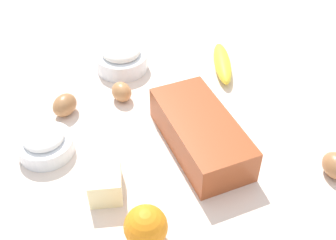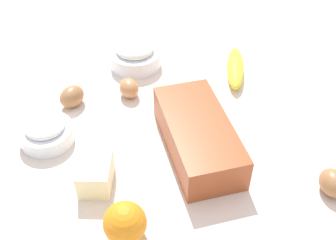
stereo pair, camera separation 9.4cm
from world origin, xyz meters
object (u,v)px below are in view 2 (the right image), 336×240
egg_loose (72,96)px  sugar_bowl (46,131)px  loaf_pan (198,135)px  flour_bowl (135,55)px  egg_beside_bowl (129,88)px  banana (235,68)px  egg_near_butter (333,183)px  butter_block (96,174)px  orange_fruit (125,223)px

egg_loose → sugar_bowl: bearing=155.0°
loaf_pan → flour_bowl: bearing=10.5°
flour_bowl → egg_loose: 0.23m
egg_beside_bowl → sugar_bowl: bearing=123.9°
flour_bowl → egg_loose: bearing=130.5°
flour_bowl → sugar_bowl: size_ratio=1.16×
sugar_bowl → banana: (0.18, -0.49, -0.01)m
egg_near_butter → banana: bearing=10.5°
banana → egg_loose: 0.44m
egg_beside_bowl → egg_loose: (-0.01, 0.14, 0.00)m
egg_near_butter → egg_beside_bowl: bearing=44.9°
banana → egg_beside_bowl: bearing=99.6°
loaf_pan → butter_block: 0.23m
loaf_pan → egg_beside_bowl: (0.21, 0.13, -0.02)m
orange_fruit → egg_loose: (0.40, 0.10, -0.01)m
loaf_pan → banana: loaf_pan is taller
loaf_pan → butter_block: bearing=100.3°
sugar_bowl → egg_loose: (0.12, -0.06, -0.00)m
butter_block → flour_bowl: bearing=-16.5°
flour_bowl → egg_beside_bowl: size_ratio=2.37×
loaf_pan → egg_loose: bearing=48.1°
egg_beside_bowl → orange_fruit: bearing=173.9°
sugar_bowl → egg_beside_bowl: 0.24m
egg_loose → banana: bearing=-81.8°
loaf_pan → egg_loose: 0.34m
egg_near_butter → orange_fruit: bearing=95.1°
flour_bowl → banana: flour_bowl is taller
butter_block → banana: bearing=-49.7°
flour_bowl → butter_block: flour_bowl is taller
banana → butter_block: size_ratio=2.11×
loaf_pan → egg_loose: (0.20, 0.27, -0.02)m
orange_fruit → egg_loose: bearing=14.0°
banana → egg_beside_bowl: 0.30m
flour_bowl → orange_fruit: bearing=172.3°
flour_bowl → butter_block: bearing=163.5°
sugar_bowl → orange_fruit: size_ratio=1.54×
butter_block → egg_loose: (0.26, 0.05, -0.00)m
sugar_bowl → butter_block: (-0.14, -0.11, 0.00)m
sugar_bowl → butter_block: bearing=-143.7°
flour_bowl → butter_block: size_ratio=1.56×
banana → egg_loose: bearing=98.2°
egg_loose → egg_near_butter: bearing=-124.9°
egg_near_butter → egg_loose: (0.36, 0.51, 0.00)m
butter_block → loaf_pan: bearing=-73.8°
sugar_bowl → egg_loose: 0.13m
banana → egg_loose: (-0.06, 0.44, 0.01)m
sugar_bowl → egg_loose: size_ratio=1.79×
butter_block → egg_beside_bowl: butter_block is taller
egg_beside_bowl → egg_loose: egg_loose is taller
banana → loaf_pan: bearing=148.3°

